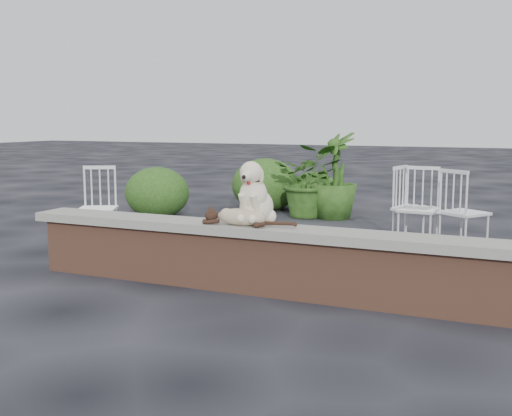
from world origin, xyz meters
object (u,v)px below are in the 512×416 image
at_px(dog, 257,192).
at_px(potted_plant_a, 309,181).
at_px(potted_plant_b, 334,176).
at_px(chair_e, 415,207).
at_px(cat, 241,216).
at_px(chair_a, 97,207).
at_px(chair_b, 418,208).
at_px(chair_c, 464,211).

bearing_deg(dog, potted_plant_a, 102.08).
distance_m(dog, potted_plant_b, 4.08).
bearing_deg(chair_e, potted_plant_b, 53.82).
relative_size(cat, chair_e, 1.04).
relative_size(dog, chair_a, 0.60).
relative_size(cat, chair_b, 1.04).
distance_m(dog, chair_c, 2.76).
distance_m(dog, potted_plant_a, 4.11).
xyz_separation_m(chair_e, potted_plant_a, (-1.85, 1.60, 0.09)).
bearing_deg(potted_plant_b, chair_a, -120.81).
height_order(chair_a, potted_plant_a, potted_plant_a).
bearing_deg(chair_b, potted_plant_b, 135.19).
relative_size(cat, chair_a, 1.04).
bearing_deg(potted_plant_b, chair_e, -48.24).
bearing_deg(chair_c, cat, 91.13).
relative_size(chair_b, chair_a, 1.00).
bearing_deg(potted_plant_a, potted_plant_b, 6.53).
bearing_deg(cat, chair_a, 155.85).
bearing_deg(chair_c, chair_b, 31.24).
height_order(dog, chair_b, dog).
relative_size(cat, potted_plant_b, 0.76).
distance_m(dog, cat, 0.26).
height_order(cat, chair_c, chair_c).
bearing_deg(potted_plant_b, potted_plant_a, -173.47).
bearing_deg(chair_a, cat, -50.46).
bearing_deg(chair_e, chair_b, -137.84).
bearing_deg(cat, potted_plant_b, 95.37).
xyz_separation_m(chair_b, chair_e, (-0.06, 0.10, 0.00)).
relative_size(chair_c, potted_plant_a, 0.84).
distance_m(potted_plant_a, potted_plant_b, 0.39).
height_order(cat, chair_a, chair_a).
bearing_deg(potted_plant_a, dog, -77.49).
distance_m(cat, chair_b, 2.69).
bearing_deg(potted_plant_a, chair_e, -40.84).
bearing_deg(dog, potted_plant_b, 96.70).
height_order(cat, chair_b, chair_b).
xyz_separation_m(chair_c, chair_a, (-3.92, -1.40, 0.00)).
height_order(chair_b, potted_plant_b, potted_plant_b).
bearing_deg(cat, chair_e, 67.47).
distance_m(chair_c, chair_b, 0.51).
height_order(cat, potted_plant_a, potted_plant_a).
relative_size(potted_plant_a, potted_plant_b, 0.86).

